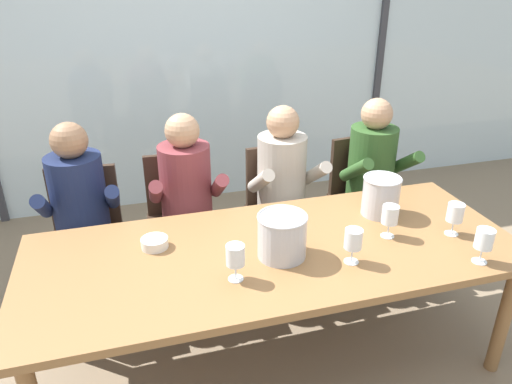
% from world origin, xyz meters
% --- Properties ---
extents(ground, '(14.00, 14.00, 0.00)m').
position_xyz_m(ground, '(0.00, 1.00, 0.00)').
color(ground, '#847056').
extents(window_glass_panel, '(7.64, 0.03, 2.60)m').
position_xyz_m(window_glass_panel, '(0.00, 2.19, 1.30)').
color(window_glass_panel, silver).
rests_on(window_glass_panel, ground).
extents(window_mullion_right, '(0.06, 0.06, 2.60)m').
position_xyz_m(window_mullion_right, '(1.72, 2.17, 1.30)').
color(window_mullion_right, '#38383D').
rests_on(window_mullion_right, ground).
extents(hillside_vineyard, '(13.64, 2.40, 2.02)m').
position_xyz_m(hillside_vineyard, '(0.00, 5.85, 1.01)').
color(hillside_vineyard, '#568942').
rests_on(hillside_vineyard, ground).
extents(dining_table, '(2.44, 0.97, 0.72)m').
position_xyz_m(dining_table, '(0.00, 0.00, 0.66)').
color(dining_table, olive).
rests_on(dining_table, ground).
extents(chair_near_curtain, '(0.49, 0.49, 0.88)m').
position_xyz_m(chair_near_curtain, '(-0.95, 0.87, 0.51)').
color(chair_near_curtain, '#332319').
rests_on(chair_near_curtain, ground).
extents(chair_left_of_center, '(0.45, 0.45, 0.88)m').
position_xyz_m(chair_left_of_center, '(-0.35, 0.93, 0.51)').
color(chair_left_of_center, '#332319').
rests_on(chair_left_of_center, ground).
extents(chair_center, '(0.46, 0.46, 0.88)m').
position_xyz_m(chair_center, '(0.33, 0.89, 0.51)').
color(chair_center, '#332319').
rests_on(chair_center, ground).
extents(chair_right_of_center, '(0.49, 0.49, 0.88)m').
position_xyz_m(chair_right_of_center, '(0.97, 0.92, 0.51)').
color(chair_right_of_center, '#332319').
rests_on(chair_right_of_center, ground).
extents(person_navy_polo, '(0.47, 0.62, 1.20)m').
position_xyz_m(person_navy_polo, '(-0.95, 0.76, 0.69)').
color(person_navy_polo, '#192347').
rests_on(person_navy_polo, ground).
extents(person_maroon_top, '(0.47, 0.62, 1.20)m').
position_xyz_m(person_maroon_top, '(-0.32, 0.76, 0.69)').
color(person_maroon_top, brown).
rests_on(person_maroon_top, ground).
extents(person_beige_jumper, '(0.48, 0.62, 1.20)m').
position_xyz_m(person_beige_jumper, '(0.32, 0.76, 0.69)').
color(person_beige_jumper, '#B7AD9E').
rests_on(person_beige_jumper, ground).
extents(person_olive_shirt, '(0.47, 0.62, 1.20)m').
position_xyz_m(person_olive_shirt, '(0.98, 0.76, 0.69)').
color(person_olive_shirt, '#2D5123').
rests_on(person_olive_shirt, ground).
extents(ice_bucket_primary, '(0.24, 0.24, 0.22)m').
position_xyz_m(ice_bucket_primary, '(0.01, -0.07, 0.83)').
color(ice_bucket_primary, '#B7B7BC').
rests_on(ice_bucket_primary, dining_table).
extents(ice_bucket_secondary, '(0.21, 0.21, 0.22)m').
position_xyz_m(ice_bucket_secondary, '(0.67, 0.19, 0.83)').
color(ice_bucket_secondary, '#B7B7BC').
rests_on(ice_bucket_secondary, dining_table).
extents(tasting_bowl, '(0.13, 0.13, 0.05)m').
position_xyz_m(tasting_bowl, '(-0.57, 0.18, 0.75)').
color(tasting_bowl, silver).
rests_on(tasting_bowl, dining_table).
extents(wine_glass_by_left_taster, '(0.08, 0.08, 0.17)m').
position_xyz_m(wine_glass_by_left_taster, '(0.92, -0.12, 0.84)').
color(wine_glass_by_left_taster, silver).
rests_on(wine_glass_by_left_taster, dining_table).
extents(wine_glass_near_bucket, '(0.08, 0.08, 0.17)m').
position_xyz_m(wine_glass_near_bucket, '(0.59, -0.05, 0.84)').
color(wine_glass_near_bucket, silver).
rests_on(wine_glass_near_bucket, dining_table).
extents(wine_glass_center_pour, '(0.08, 0.08, 0.17)m').
position_xyz_m(wine_glass_center_pour, '(0.89, -0.38, 0.84)').
color(wine_glass_center_pour, silver).
rests_on(wine_glass_center_pour, dining_table).
extents(wine_glass_by_right_taster, '(0.08, 0.08, 0.17)m').
position_xyz_m(wine_glass_by_right_taster, '(-0.25, -0.19, 0.84)').
color(wine_glass_by_right_taster, silver).
rests_on(wine_glass_by_right_taster, dining_table).
extents(wine_glass_spare_empty, '(0.08, 0.08, 0.17)m').
position_xyz_m(wine_glass_spare_empty, '(0.31, -0.21, 0.84)').
color(wine_glass_spare_empty, silver).
rests_on(wine_glass_spare_empty, dining_table).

